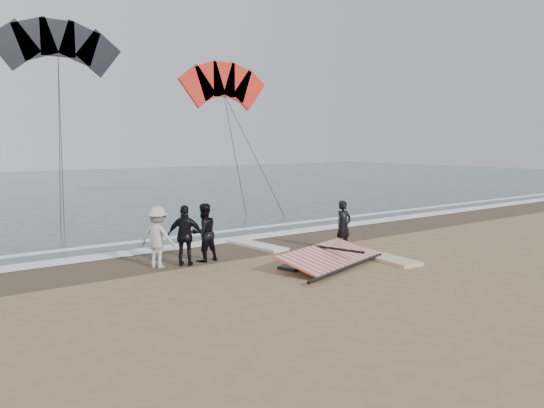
{
  "coord_description": "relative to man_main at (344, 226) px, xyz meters",
  "views": [
    {
      "loc": [
        -10.55,
        -9.85,
        3.45
      ],
      "look_at": [
        -0.91,
        3.0,
        1.6
      ],
      "focal_mm": 35.0,
      "sensor_mm": 36.0,
      "label": 1
    }
  ],
  "objects": [
    {
      "name": "ground",
      "position": [
        -1.38,
        -2.22,
        -0.81
      ],
      "size": [
        120.0,
        120.0,
        0.0
      ],
      "primitive_type": "plane",
      "color": "#8C704C",
      "rests_on": "ground"
    },
    {
      "name": "sea",
      "position": [
        -1.38,
        30.78,
        -0.8
      ],
      "size": [
        120.0,
        54.0,
        0.02
      ],
      "primitive_type": "cube",
      "color": "#233838",
      "rests_on": "ground"
    },
    {
      "name": "wet_sand",
      "position": [
        -1.38,
        2.28,
        -0.8
      ],
      "size": [
        120.0,
        2.8,
        0.01
      ],
      "primitive_type": "cube",
      "color": "#4C3D2B",
      "rests_on": "ground"
    },
    {
      "name": "foam_near",
      "position": [
        -1.38,
        3.68,
        -0.78
      ],
      "size": [
        120.0,
        0.9,
        0.01
      ],
      "primitive_type": "cube",
      "color": "white",
      "rests_on": "sea"
    },
    {
      "name": "foam_far",
      "position": [
        -1.38,
        5.38,
        -0.78
      ],
      "size": [
        120.0,
        0.45,
        0.01
      ],
      "primitive_type": "cube",
      "color": "white",
      "rests_on": "sea"
    },
    {
      "name": "man_main",
      "position": [
        0.0,
        0.0,
        0.0
      ],
      "size": [
        0.6,
        0.4,
        1.62
      ],
      "primitive_type": "imported",
      "rotation": [
        0.0,
        0.0,
        0.01
      ],
      "color": "black",
      "rests_on": "ground"
    },
    {
      "name": "board_white",
      "position": [
        0.04,
        -1.55,
        -0.76
      ],
      "size": [
        1.02,
        2.77,
        0.11
      ],
      "primitive_type": "cube",
      "rotation": [
        0.0,
        0.0,
        -0.1
      ],
      "color": "silver",
      "rests_on": "ground"
    },
    {
      "name": "board_cream",
      "position": [
        -1.9,
        2.19,
        -0.76
      ],
      "size": [
        0.93,
        2.57,
        0.1
      ],
      "primitive_type": "cube",
      "rotation": [
        0.0,
        0.0,
        0.1
      ],
      "color": "white",
      "rests_on": "ground"
    },
    {
      "name": "trio_cluster",
      "position": [
        -5.15,
        1.3,
        0.05
      ],
      "size": [
        2.41,
        1.41,
        1.73
      ],
      "color": "black",
      "rests_on": "ground"
    },
    {
      "name": "sail_rig",
      "position": [
        -1.91,
        -1.16,
        -0.62
      ],
      "size": [
        3.89,
        2.61,
        0.49
      ],
      "color": "black",
      "rests_on": "ground"
    },
    {
      "name": "kite_red",
      "position": [
        4.74,
        14.84,
        5.84
      ],
      "size": [
        6.32,
        3.92,
        9.97
      ],
      "color": "red",
      "rests_on": "ground"
    },
    {
      "name": "kite_dark",
      "position": [
        -3.4,
        18.99,
        7.78
      ],
      "size": [
        8.05,
        4.69,
        12.68
      ],
      "color": "black",
      "rests_on": "ground"
    }
  ]
}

